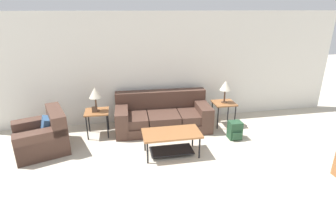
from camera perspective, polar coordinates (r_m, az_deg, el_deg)
name	(u,v)px	position (r m, az deg, el deg)	size (l,w,h in m)	color
wall_back	(163,68)	(6.34, -1.10, 8.02)	(8.94, 0.06, 2.60)	silver
couch	(163,116)	(6.09, -1.19, -2.46)	(2.17, 1.04, 0.82)	#4C3328
armchair	(43,137)	(5.72, -25.53, -6.22)	(1.18, 1.20, 0.80)	#4C3328
coffee_table	(172,138)	(4.99, 0.77, -7.24)	(1.09, 0.58, 0.46)	#935B33
side_table_left	(97,114)	(5.88, -15.22, -1.84)	(0.50, 0.48, 0.57)	#935B33
side_table_right	(224,105)	(6.32, 12.07, 0.01)	(0.50, 0.48, 0.57)	#935B33
table_lamp_left	(95,93)	(5.72, -15.64, 2.45)	(0.26, 0.26, 0.53)	#472D1E
table_lamp_right	(225,86)	(6.18, 12.39, 4.04)	(0.26, 0.26, 0.53)	#472D1E
backpack	(235,130)	(5.82, 14.36, -5.37)	(0.27, 0.31, 0.39)	#23472D
picture_frame	(94,110)	(5.77, -15.76, -0.96)	(0.10, 0.04, 0.13)	#4C3828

